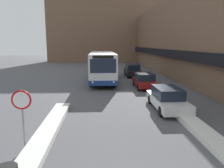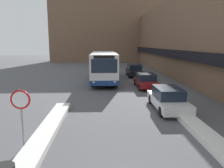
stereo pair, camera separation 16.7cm
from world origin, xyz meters
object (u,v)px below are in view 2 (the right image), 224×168
Objects in this scene: city_bus at (104,66)px; parked_car_front at (168,99)px; parked_car_back at (134,70)px; stop_sign at (21,107)px; parked_car_middle at (146,80)px.

city_bus reaches higher than parked_car_front.
parked_car_back is at bearing 90.00° from parked_car_front.
stop_sign is (-7.33, -5.19, 1.07)m from parked_car_front.
city_bus reaches higher than stop_sign.
stop_sign is (-3.29, -16.37, 0.04)m from city_bus.
parked_car_middle is (0.00, 7.21, -0.02)m from parked_car_front.
city_bus is 16.70m from stop_sign.
parked_car_middle is at bearing -90.00° from parked_car_back.
parked_car_front is at bearing -90.00° from parked_car_back.
parked_car_back is (0.00, 15.04, 0.05)m from parked_car_front.
parked_car_middle is at bearing 90.00° from parked_car_front.
parked_car_back is 21.54m from stop_sign.
parked_car_middle is 0.90× the size of parked_car_back.
parked_car_front is 7.21m from parked_car_middle.
parked_car_back is (4.04, 3.85, -0.98)m from city_bus.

